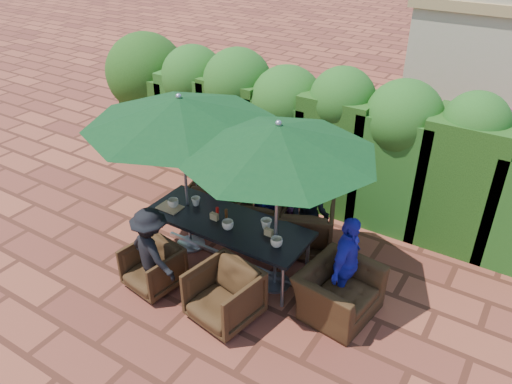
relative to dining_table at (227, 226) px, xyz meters
The scene contains 30 objects.
ground 0.69m from the dining_table, 42.74° to the left, with size 80.00×80.00×0.00m, color brown.
dining_table is the anchor object (origin of this frame).
umbrella_left 1.72m from the dining_table, behind, with size 2.64×2.64×2.46m.
umbrella_right 1.73m from the dining_table, ahead, with size 2.48×2.48×2.46m.
chair_far_left 1.39m from the dining_table, 134.92° to the left, with size 0.70×0.66×0.72m, color black.
chair_far_mid 0.93m from the dining_table, 84.25° to the left, with size 0.74×0.69×0.76m, color black.
chair_far_right 1.23m from the dining_table, 51.09° to the left, with size 0.84×0.78×0.86m, color black.
chair_near_left 1.16m from the dining_table, 122.10° to the right, with size 0.67×0.63×0.69m, color black.
chair_near_right 1.12m from the dining_table, 57.56° to the right, with size 0.78×0.73×0.80m, color black.
chair_end_right 1.77m from the dining_table, ahead, with size 0.99×0.65×0.87m, color black.
adult_far_left 1.33m from the dining_table, 135.02° to the left, with size 0.70×0.42×1.42m, color white.
adult_far_mid 1.00m from the dining_table, 87.51° to the left, with size 0.46×0.38×1.28m, color #2024B0.
adult_far_right 1.24m from the dining_table, 47.41° to the left, with size 0.61×0.37×1.26m, color black.
adult_near_left 1.12m from the dining_table, 116.52° to the right, with size 0.84×0.38×1.31m, color black.
adult_end_right 1.77m from the dining_table, ahead, with size 0.80×0.40×1.37m, color #2024B0.
child_left 1.23m from the dining_table, 110.92° to the left, with size 0.29×0.23×0.79m, color #E14F96.
child_right 1.14m from the dining_table, 64.84° to the left, with size 0.33×0.27×0.91m, color #B255B8.
pedestrian_a 4.49m from the dining_table, 71.59° to the left, with size 1.46×0.52×1.56m, color #217B2E.
pedestrian_b 5.19m from the dining_table, 57.06° to the left, with size 0.76×0.47×1.59m, color #E14F96.
cup_a 0.90m from the dining_table, behind, with size 0.16×0.16×0.13m, color beige.
cup_b 0.66m from the dining_table, behind, with size 0.14×0.14×0.13m, color beige.
cup_c 0.23m from the dining_table, 52.18° to the right, with size 0.16×0.16×0.13m, color beige.
cup_d 0.59m from the dining_table, 14.74° to the left, with size 0.15×0.15×0.14m, color beige.
cup_e 0.89m from the dining_table, ahead, with size 0.16×0.16×0.13m, color beige.
ketchup_bottle 0.23m from the dining_table, behind, with size 0.04×0.04×0.17m, color #B20C0A.
sauce_bottle 0.17m from the dining_table, 139.48° to the left, with size 0.04×0.04×0.17m, color #4C230C.
serving_tray 0.93m from the dining_table, 169.91° to the right, with size 0.35×0.25×0.02m, color tan.
number_block_left 0.23m from the dining_table, 162.59° to the right, with size 0.12×0.06×0.10m, color tan.
number_block_right 0.67m from the dining_table, ahead, with size 0.12×0.06×0.10m, color tan.
hedge_wall 2.49m from the dining_table, 91.53° to the left, with size 9.10×1.60×2.45m.
Camera 1 is at (3.35, -4.75, 4.70)m, focal length 35.00 mm.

